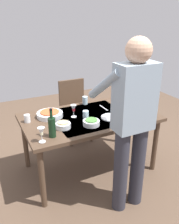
% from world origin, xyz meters
% --- Properties ---
extents(ground_plane, '(6.00, 6.00, 0.00)m').
position_xyz_m(ground_plane, '(0.00, 0.00, 0.00)').
color(ground_plane, brown).
extents(dining_table, '(1.56, 0.90, 0.73)m').
position_xyz_m(dining_table, '(0.00, 0.00, 0.66)').
color(dining_table, '#4C3828').
rests_on(dining_table, ground_plane).
extents(chair_near, '(0.40, 0.40, 0.91)m').
position_xyz_m(chair_near, '(-0.15, -0.83, 0.53)').
color(chair_near, '#352114').
rests_on(chair_near, ground_plane).
extents(person_server, '(0.42, 0.61, 1.69)m').
position_xyz_m(person_server, '(-0.07, 0.71, 0.96)').
color(person_server, '#2D2D38').
rests_on(person_server, ground_plane).
extents(wine_bottle, '(0.07, 0.07, 0.30)m').
position_xyz_m(wine_bottle, '(0.54, 0.29, 0.84)').
color(wine_bottle, black).
rests_on(wine_bottle, dining_table).
extents(wine_glass_left, '(0.07, 0.07, 0.15)m').
position_xyz_m(wine_glass_left, '(0.66, 0.34, 0.83)').
color(wine_glass_left, white).
rests_on(wine_glass_left, dining_table).
extents(wine_glass_right, '(0.07, 0.07, 0.15)m').
position_xyz_m(wine_glass_right, '(0.18, -0.05, 0.83)').
color(wine_glass_right, white).
rests_on(wine_glass_right, dining_table).
extents(water_cup_near_left, '(0.07, 0.07, 0.10)m').
position_xyz_m(water_cup_near_left, '(0.08, 0.06, 0.78)').
color(water_cup_near_left, silver).
rests_on(water_cup_near_left, dining_table).
extents(water_cup_near_right, '(0.07, 0.07, 0.09)m').
position_xyz_m(water_cup_near_right, '(0.69, -0.15, 0.77)').
color(water_cup_near_right, silver).
rests_on(water_cup_near_right, dining_table).
extents(water_cup_far_left, '(0.07, 0.07, 0.09)m').
position_xyz_m(water_cup_far_left, '(-0.44, -0.00, 0.77)').
color(water_cup_far_left, silver).
rests_on(water_cup_far_left, dining_table).
extents(water_cup_far_right, '(0.07, 0.07, 0.10)m').
position_xyz_m(water_cup_far_right, '(-0.12, -0.37, 0.78)').
color(water_cup_far_right, silver).
rests_on(water_cup_far_right, dining_table).
extents(serving_bowl_pasta, '(0.30, 0.30, 0.07)m').
position_xyz_m(serving_bowl_pasta, '(0.43, -0.18, 0.76)').
color(serving_bowl_pasta, silver).
rests_on(serving_bowl_pasta, dining_table).
extents(side_bowl_salad, '(0.18, 0.18, 0.07)m').
position_xyz_m(side_bowl_salad, '(0.09, 0.23, 0.76)').
color(side_bowl_salad, silver).
rests_on(side_bowl_salad, dining_table).
extents(side_bowl_bread, '(0.16, 0.16, 0.07)m').
position_xyz_m(side_bowl_bread, '(0.39, 0.16, 0.76)').
color(side_bowl_bread, silver).
rests_on(side_bowl_bread, dining_table).
extents(dinner_plate_near, '(0.23, 0.23, 0.01)m').
position_xyz_m(dinner_plate_near, '(-0.20, 0.16, 0.74)').
color(dinner_plate_near, silver).
rests_on(dinner_plate_near, dining_table).
extents(dinner_plate_far, '(0.23, 0.23, 0.01)m').
position_xyz_m(dinner_plate_far, '(-0.60, -0.15, 0.74)').
color(dinner_plate_far, silver).
rests_on(dinner_plate_far, dining_table).
extents(table_knife, '(0.01, 0.20, 0.00)m').
position_xyz_m(table_knife, '(-0.27, -0.14, 0.73)').
color(table_knife, silver).
rests_on(table_knife, dining_table).
extents(table_fork, '(0.05, 0.18, 0.00)m').
position_xyz_m(table_fork, '(-0.53, 0.20, 0.73)').
color(table_fork, silver).
rests_on(table_fork, dining_table).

